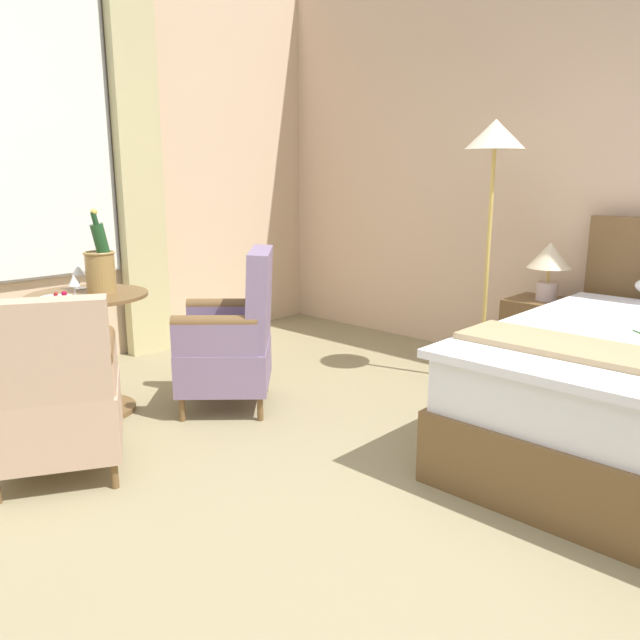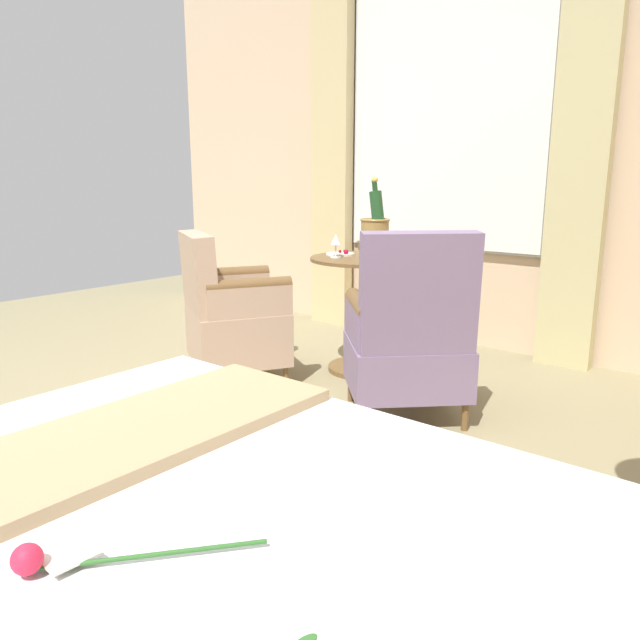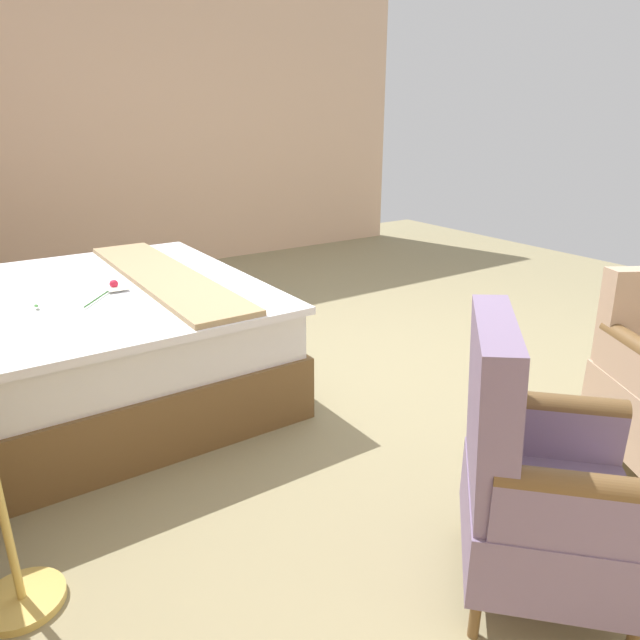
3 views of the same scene
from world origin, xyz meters
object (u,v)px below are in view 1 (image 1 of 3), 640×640
(wine_glass_near_bucket, at_px, (78,271))
(snack_plate, at_px, (56,297))
(side_table_round, at_px, (91,345))
(wine_glass_near_edge, at_px, (74,282))
(bedside_lamp, at_px, (549,260))
(armchair_by_window, at_px, (234,340))
(armchair_facing_bed, at_px, (54,397))
(nightstand, at_px, (543,341))
(champagne_bucket, at_px, (101,266))
(floor_lamp_brass, at_px, (494,159))

(wine_glass_near_bucket, bearing_deg, snack_plate, -49.74)
(side_table_round, distance_m, snack_plate, 0.37)
(wine_glass_near_bucket, distance_m, wine_glass_near_edge, 0.37)
(wine_glass_near_bucket, bearing_deg, bedside_lamp, 51.47)
(armchair_by_window, bearing_deg, armchair_facing_bed, -83.61)
(nightstand, bearing_deg, bedside_lamp, 180.00)
(champagne_bucket, relative_size, wine_glass_near_bucket, 3.23)
(snack_plate, distance_m, armchair_by_window, 1.04)
(champagne_bucket, height_order, armchair_facing_bed, champagne_bucket)
(wine_glass_near_bucket, relative_size, snack_plate, 0.83)
(side_table_round, distance_m, wine_glass_near_bucket, 0.46)
(side_table_round, relative_size, champagne_bucket, 1.49)
(nightstand, xyz_separation_m, armchair_facing_bed, (-1.06, -2.99, 0.12))
(snack_plate, bearing_deg, wine_glass_near_bucket, 130.26)
(champagne_bucket, distance_m, armchair_facing_bed, 1.02)
(floor_lamp_brass, bearing_deg, side_table_round, -123.77)
(nightstand, xyz_separation_m, champagne_bucket, (-1.70, -2.37, 0.61))
(wine_glass_near_bucket, bearing_deg, nightstand, 51.47)
(nightstand, height_order, side_table_round, side_table_round)
(floor_lamp_brass, relative_size, armchair_by_window, 1.79)
(snack_plate, xyz_separation_m, armchair_facing_bed, (0.66, -0.34, -0.34))
(bedside_lamp, height_order, floor_lamp_brass, floor_lamp_brass)
(bedside_lamp, relative_size, armchair_by_window, 0.40)
(wine_glass_near_bucket, height_order, armchair_by_window, armchair_by_window)
(wine_glass_near_bucket, bearing_deg, champagne_bucket, 9.73)
(side_table_round, distance_m, wine_glass_near_edge, 0.45)
(side_table_round, bearing_deg, nightstand, 54.87)
(side_table_round, xyz_separation_m, snack_plate, (0.01, -0.19, 0.32))
(bedside_lamp, bearing_deg, wine_glass_near_edge, -121.61)
(bedside_lamp, height_order, snack_plate, bedside_lamp)
(floor_lamp_brass, distance_m, wine_glass_near_bucket, 2.73)
(nightstand, distance_m, armchair_facing_bed, 3.17)
(snack_plate, relative_size, armchair_by_window, 0.19)
(wine_glass_near_bucket, bearing_deg, armchair_by_window, 39.87)
(floor_lamp_brass, relative_size, snack_plate, 9.64)
(side_table_round, xyz_separation_m, wine_glass_near_bucket, (-0.19, 0.05, 0.42))
(wine_glass_near_edge, height_order, armchair_facing_bed, armchair_facing_bed)
(nightstand, distance_m, wine_glass_near_bucket, 3.13)
(nightstand, relative_size, armchair_facing_bed, 0.63)
(wine_glass_near_bucket, bearing_deg, floor_lamp_brass, 52.24)
(bedside_lamp, xyz_separation_m, side_table_round, (-1.73, -2.46, -0.43))
(armchair_by_window, bearing_deg, snack_plate, -121.88)
(snack_plate, height_order, armchair_facing_bed, armchair_facing_bed)
(nightstand, bearing_deg, wine_glass_near_bucket, -128.53)
(champagne_bucket, bearing_deg, snack_plate, -92.78)
(side_table_round, relative_size, snack_plate, 4.02)
(snack_plate, bearing_deg, nightstand, 57.03)
(floor_lamp_brass, height_order, armchair_by_window, floor_lamp_brass)
(armchair_by_window, bearing_deg, floor_lamp_brass, 58.95)
(snack_plate, bearing_deg, floor_lamp_brass, 58.65)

